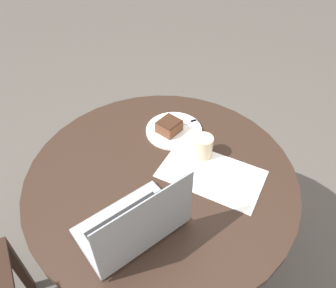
{
  "coord_description": "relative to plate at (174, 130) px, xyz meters",
  "views": [
    {
      "loc": [
        -0.13,
        0.8,
        1.64
      ],
      "look_at": [
        -0.01,
        -0.12,
        0.76
      ],
      "focal_mm": 35.0,
      "sensor_mm": 36.0,
      "label": 1
    }
  ],
  "objects": [
    {
      "name": "laptop",
      "position": [
        0.06,
        0.51,
        0.04
      ],
      "size": [
        0.38,
        0.38,
        0.25
      ],
      "rotation": [
        0.0,
        0.0,
        3.94
      ],
      "color": "gray",
      "rests_on": "dining_table"
    },
    {
      "name": "fork",
      "position": [
        -0.03,
        -0.03,
        0.01
      ],
      "size": [
        0.15,
        0.11,
        0.0
      ],
      "rotation": [
        0.0,
        0.0,
        3.72
      ],
      "color": "silver",
      "rests_on": "plate"
    },
    {
      "name": "coffee_glass",
      "position": [
        -0.13,
        0.13,
        0.04
      ],
      "size": [
        0.08,
        0.08,
        0.09
      ],
      "color": "#C6AD89",
      "rests_on": "dining_table"
    },
    {
      "name": "cake_slice",
      "position": [
        0.02,
        0.01,
        0.03
      ],
      "size": [
        0.12,
        0.12,
        0.05
      ],
      "rotation": [
        0.0,
        0.0,
        0.99
      ],
      "color": "brown",
      "rests_on": "plate"
    },
    {
      "name": "plate",
      "position": [
        0.0,
        0.0,
        0.0
      ],
      "size": [
        0.24,
        0.24,
        0.01
      ],
      "color": "white",
      "rests_on": "dining_table"
    },
    {
      "name": "paper_document",
      "position": [
        -0.17,
        0.22,
        -0.0
      ],
      "size": [
        0.43,
        0.34,
        0.0
      ],
      "rotation": [
        0.0,
        0.0,
        -0.36
      ],
      "color": "white",
      "rests_on": "dining_table"
    },
    {
      "name": "ground_plane",
      "position": [
        0.02,
        0.24,
        -0.73
      ],
      "size": [
        12.0,
        12.0,
        0.0
      ],
      "primitive_type": "plane",
      "color": "#4C4742"
    },
    {
      "name": "dining_table",
      "position": [
        0.02,
        0.24,
        -0.19
      ],
      "size": [
        1.01,
        1.01,
        0.72
      ],
      "color": "black",
      "rests_on": "ground_plane"
    }
  ]
}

